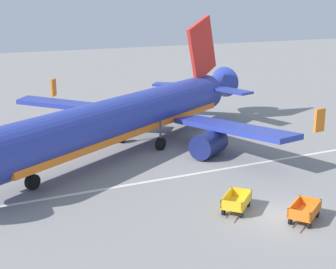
# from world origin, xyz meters

# --- Properties ---
(ground_plane) EXTENTS (220.00, 220.00, 0.00)m
(ground_plane) POSITION_xyz_m (0.00, 0.00, 0.00)
(ground_plane) COLOR gray
(apron_stripe) EXTENTS (120.00, 0.36, 0.01)m
(apron_stripe) POSITION_xyz_m (0.00, 9.36, 0.01)
(apron_stripe) COLOR silver
(apron_stripe) RESTS_ON ground
(airplane) EXTENTS (34.02, 28.38, 11.34)m
(airplane) POSITION_xyz_m (-2.77, 17.54, 3.05)
(airplane) COLOR #28389E
(airplane) RESTS_ON ground
(baggage_cart_nearest) EXTENTS (3.37, 2.57, 1.07)m
(baggage_cart_nearest) POSITION_xyz_m (0.81, -1.03, 0.60)
(baggage_cart_nearest) COLOR orange
(baggage_cart_nearest) RESTS_ON ground
(baggage_cart_second_in_row) EXTENTS (3.15, 2.90, 1.07)m
(baggage_cart_second_in_row) POSITION_xyz_m (-2.02, 2.04, 0.60)
(baggage_cart_second_in_row) COLOR gold
(baggage_cart_second_in_row) RESTS_ON ground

